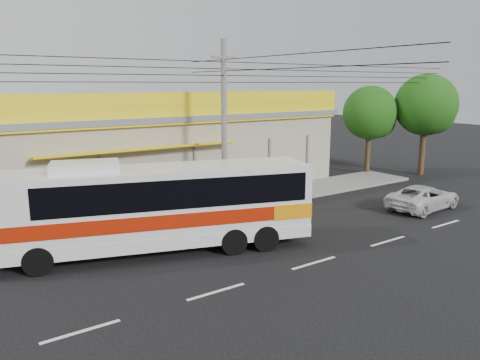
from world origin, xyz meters
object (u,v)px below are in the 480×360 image
Objects in this scene: utility_pole at (224,71)px; tree_far at (372,115)px; motorbike_red at (122,205)px; coach_bus at (161,203)px; white_car at (423,197)px; tree_near at (428,107)px; motorbike_dark at (27,232)px.

tree_far is (13.66, 2.67, -2.61)m from utility_pole.
utility_pole reaches higher than motorbike_red.
utility_pole reaches higher than coach_bus.
white_car is at bearing -123.98° from tree_far.
utility_pole is at bearing -168.93° from tree_far.
coach_bus is 21.70m from tree_near.
motorbike_red is 14.62m from white_car.
coach_bus is at bearing 77.70° from white_car.
motorbike_red is 0.25× the size of tree_near.
white_car reaches higher than motorbike_red.
motorbike_red is at bearing 175.25° from tree_near.
motorbike_dark is 0.41× the size of white_car.
coach_bus is 6.60× the size of motorbike_dark.
tree_near is 3.66m from tree_far.
coach_bus is 13.43m from white_car.
utility_pole is 5.02× the size of tree_near.
utility_pole is at bearing -178.90° from tree_near.
motorbike_dark is 0.26× the size of tree_near.
motorbike_red is 0.29× the size of tree_far.
coach_bus is at bearing -146.75° from utility_pole.
motorbike_red is 0.99× the size of motorbike_dark.
motorbike_red is at bearing 56.76° from white_car.
white_car is (13.23, -1.96, -1.27)m from coach_bus.
tree_near is (25.28, 0.36, 3.91)m from motorbike_dark.
white_car is 0.72× the size of tree_far.
motorbike_dark is 0.29× the size of tree_far.
white_car is 10.02m from tree_far.
tree_near reaches higher than tree_far.
motorbike_dark reaches higher than motorbike_red.
utility_pole reaches higher than white_car.
utility_pole is (4.34, -2.04, 6.07)m from motorbike_red.
motorbike_red is (0.49, 5.21, -1.27)m from coach_bus.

